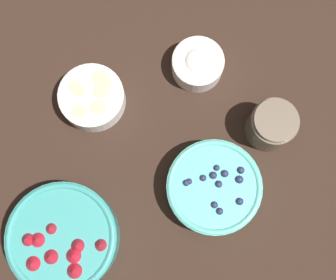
# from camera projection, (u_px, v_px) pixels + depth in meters

# --- Properties ---
(ground_plane) EXTENTS (4.00, 4.00, 0.00)m
(ground_plane) POSITION_uv_depth(u_px,v_px,m) (134.00, 165.00, 0.98)
(ground_plane) COLOR black
(bowl_strawberries) EXTENTS (0.22, 0.22, 0.09)m
(bowl_strawberries) POSITION_uv_depth(u_px,v_px,m) (63.00, 238.00, 0.92)
(bowl_strawberries) COLOR teal
(bowl_strawberries) RESTS_ON ground_plane
(bowl_blueberries) EXTENTS (0.19, 0.19, 0.07)m
(bowl_blueberries) POSITION_uv_depth(u_px,v_px,m) (214.00, 188.00, 0.94)
(bowl_blueberries) COLOR #56B7A8
(bowl_blueberries) RESTS_ON ground_plane
(bowl_bananas) EXTENTS (0.14, 0.14, 0.05)m
(bowl_bananas) POSITION_uv_depth(u_px,v_px,m) (92.00, 97.00, 0.98)
(bowl_bananas) COLOR white
(bowl_bananas) RESTS_ON ground_plane
(bowl_cream) EXTENTS (0.11, 0.11, 0.06)m
(bowl_cream) POSITION_uv_depth(u_px,v_px,m) (198.00, 64.00, 0.99)
(bowl_cream) COLOR white
(bowl_cream) RESTS_ON ground_plane
(jar_chocolate) EXTENTS (0.10, 0.10, 0.09)m
(jar_chocolate) POSITION_uv_depth(u_px,v_px,m) (271.00, 126.00, 0.95)
(jar_chocolate) COLOR brown
(jar_chocolate) RESTS_ON ground_plane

